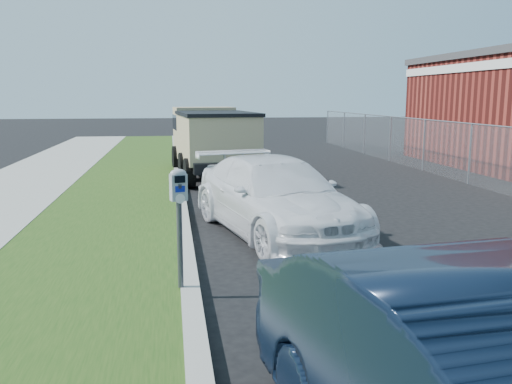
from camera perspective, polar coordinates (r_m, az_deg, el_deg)
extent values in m
plane|color=black|center=(8.76, 10.19, -7.33)|extent=(120.00, 120.00, 0.00)
cube|color=gray|center=(10.21, -7.57, -4.33)|extent=(0.25, 50.00, 0.15)
cube|color=#1C3E11|center=(10.31, -16.52, -4.59)|extent=(3.00, 50.00, 0.13)
plane|color=slate|center=(17.38, 21.60, 3.73)|extent=(0.00, 30.00, 30.00)
cylinder|color=gray|center=(17.31, 21.79, 6.69)|extent=(0.04, 30.00, 0.04)
cylinder|color=gray|center=(17.38, 21.60, 3.73)|extent=(0.06, 0.06, 1.80)
cylinder|color=gray|center=(20.01, 17.27, 4.72)|extent=(0.06, 0.06, 1.80)
cylinder|color=gray|center=(22.73, 13.95, 5.45)|extent=(0.06, 0.06, 1.80)
cylinder|color=gray|center=(25.52, 11.34, 6.02)|extent=(0.06, 0.06, 1.80)
cylinder|color=gray|center=(28.34, 9.25, 6.46)|extent=(0.06, 0.06, 1.80)
cylinder|color=gray|center=(31.21, 7.53, 6.82)|extent=(0.06, 0.06, 1.80)
cube|color=silver|center=(18.95, 24.53, 12.19)|extent=(0.06, 14.00, 0.30)
cylinder|color=#3F4247|center=(7.04, -8.01, -5.57)|extent=(0.09, 0.09, 1.13)
cube|color=gray|center=(6.88, -8.17, 0.49)|extent=(0.23, 0.18, 0.34)
ellipsoid|color=gray|center=(6.86, -8.20, 1.89)|extent=(0.24, 0.19, 0.13)
cube|color=black|center=(6.80, -8.02, 1.34)|extent=(0.13, 0.05, 0.09)
cube|color=navy|center=(6.82, -8.00, 0.31)|extent=(0.12, 0.04, 0.08)
cylinder|color=silver|center=(6.84, -7.97, -0.71)|extent=(0.12, 0.04, 0.12)
cube|color=#3F4247|center=(6.81, -8.01, 0.59)|extent=(0.05, 0.02, 0.06)
imported|color=white|center=(10.33, 2.05, -0.42)|extent=(3.13, 5.30, 1.44)
cube|color=black|center=(17.64, -4.54, 3.61)|extent=(2.36, 5.71, 0.31)
cube|color=tan|center=(19.55, -5.50, 6.33)|extent=(2.17, 1.73, 1.74)
cube|color=black|center=(19.54, -5.52, 7.35)|extent=(2.20, 1.75, 0.52)
cube|color=tan|center=(16.89, -4.20, 5.78)|extent=(2.38, 3.82, 1.39)
cube|color=black|center=(16.85, -4.23, 8.23)|extent=(2.48, 3.91, 0.10)
cube|color=black|center=(20.44, -5.79, 4.28)|extent=(2.10, 0.30, 0.26)
cylinder|color=black|center=(19.43, -8.35, 3.54)|extent=(0.35, 0.89, 0.87)
cylinder|color=black|center=(19.71, -2.53, 3.73)|extent=(0.35, 0.89, 0.87)
cylinder|color=black|center=(17.11, -7.62, 2.69)|extent=(0.35, 0.89, 0.87)
cylinder|color=black|center=(17.42, -1.05, 2.91)|extent=(0.35, 0.89, 0.87)
cylinder|color=black|center=(15.56, -7.01, 1.98)|extent=(0.35, 0.89, 0.87)
cylinder|color=black|center=(15.91, 0.18, 2.23)|extent=(0.35, 0.89, 0.87)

